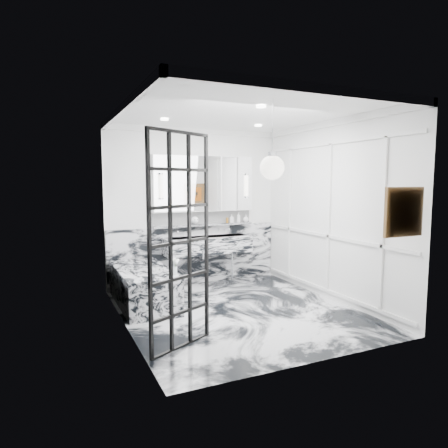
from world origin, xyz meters
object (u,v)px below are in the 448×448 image
bathtub (143,286)px  mirror_cabinet (204,184)px  crittall_door (180,242)px  trough_sink (208,245)px

bathtub → mirror_cabinet: bearing=32.1°
crittall_door → bathtub: bearing=63.9°
crittall_door → trough_sink: bearing=34.7°
mirror_cabinet → trough_sink: bearing=-90.0°
crittall_door → mirror_cabinet: 2.95m
trough_sink → mirror_cabinet: mirror_cabinet is taller
mirror_cabinet → bathtub: bearing=-147.9°
trough_sink → bathtub: size_ratio=0.97×
trough_sink → bathtub: 1.55m
trough_sink → mirror_cabinet: 1.10m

